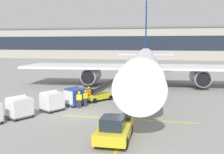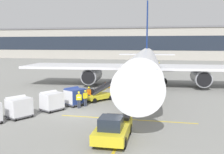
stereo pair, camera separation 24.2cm
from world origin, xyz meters
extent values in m
plane|color=gray|center=(0.00, 0.00, 0.00)|extent=(600.00, 600.00, 0.00)
cylinder|color=white|center=(4.33, 16.90, 3.55)|extent=(6.38, 38.01, 3.82)
cube|color=navy|center=(4.33, 16.90, 3.55)|extent=(6.32, 36.50, 0.46)
cone|color=white|center=(5.75, -3.88, 3.55)|extent=(3.88, 4.05, 3.63)
cone|color=white|center=(2.84, 38.82, 3.84)|extent=(3.65, 6.31, 3.24)
cube|color=white|center=(-5.46, 17.18, 2.98)|extent=(18.45, 8.77, 0.36)
cylinder|color=#93969E|center=(-3.86, 16.53, 1.62)|extent=(2.69, 5.07, 2.37)
cylinder|color=black|center=(-3.69, 14.02, 1.62)|extent=(2.01, 0.26, 2.01)
cube|color=white|center=(14.00, 18.50, 2.98)|extent=(18.45, 8.77, 0.36)
cylinder|color=#93969E|center=(12.50, 17.64, 1.62)|extent=(2.69, 5.07, 2.37)
cylinder|color=black|center=(12.67, 15.14, 1.62)|extent=(2.01, 0.26, 2.01)
cube|color=navy|center=(2.94, 37.29, 9.99)|extent=(0.59, 4.55, 11.35)
cube|color=white|center=(2.96, 36.99, 4.12)|extent=(12.40, 3.85, 0.20)
cube|color=#1E2633|center=(5.57, -1.22, 4.12)|extent=(2.78, 1.89, 0.84)
cylinder|color=#47474C|center=(5.10, 5.57, 1.13)|extent=(0.22, 0.22, 1.02)
sphere|color=black|center=(5.10, 5.57, 0.62)|extent=(1.25, 1.25, 1.25)
cylinder|color=#47474C|center=(1.35, 18.59, 1.13)|extent=(0.22, 0.22, 1.02)
sphere|color=black|center=(1.35, 18.59, 0.62)|extent=(1.25, 1.25, 1.25)
cylinder|color=#47474C|center=(7.06, 18.98, 1.13)|extent=(0.22, 0.22, 1.02)
sphere|color=black|center=(7.06, 18.98, 0.62)|extent=(1.25, 1.25, 1.25)
cube|color=gold|center=(-0.02, 6.25, 0.50)|extent=(3.28, 3.70, 0.44)
cube|color=black|center=(-0.86, 5.70, 1.07)|extent=(0.80, 0.81, 0.70)
cylinder|color=#333338|center=(-0.47, 6.25, 1.12)|extent=(0.08, 0.08, 0.80)
cube|color=gold|center=(0.72, 7.29, 1.53)|extent=(3.63, 4.59, 1.77)
cube|color=black|center=(0.72, 7.29, 1.62)|extent=(3.44, 4.39, 1.63)
cube|color=#333338|center=(1.08, 7.04, 1.65)|extent=(2.91, 4.04, 1.82)
cube|color=#333338|center=(0.36, 7.55, 1.65)|extent=(2.91, 4.04, 1.82)
cylinder|color=black|center=(1.27, 6.79, 0.28)|extent=(0.49, 0.57, 0.56)
cylinder|color=black|center=(0.07, 7.65, 0.28)|extent=(0.49, 0.57, 0.56)
cylinder|color=black|center=(-0.12, 4.85, 0.28)|extent=(0.49, 0.57, 0.56)
cylinder|color=black|center=(-1.31, 5.71, 0.28)|extent=(0.49, 0.57, 0.56)
cube|color=#515156|center=(-1.85, 3.42, 0.21)|extent=(2.36, 2.52, 0.12)
cylinder|color=#4C4C51|center=(-2.49, 2.24, 0.20)|extent=(0.40, 0.65, 0.07)
cube|color=navy|center=(-1.85, 3.42, 1.02)|extent=(2.23, 2.39, 1.50)
cube|color=navy|center=(-2.21, 3.62, 1.54)|extent=(1.60, 2.02, 0.74)
cube|color=silver|center=(-2.31, 2.58, 1.02)|extent=(1.28, 0.71, 1.38)
sphere|color=black|center=(-2.83, 3.05, 0.15)|extent=(0.30, 0.30, 0.30)
sphere|color=black|center=(-1.63, 2.40, 0.15)|extent=(0.30, 0.30, 0.30)
sphere|color=black|center=(-2.06, 4.45, 0.15)|extent=(0.30, 0.30, 0.30)
sphere|color=black|center=(-0.87, 3.80, 0.15)|extent=(0.30, 0.30, 0.30)
cube|color=#515156|center=(-3.25, 0.83, 0.21)|extent=(2.36, 2.52, 0.12)
cylinder|color=#4C4C51|center=(-3.90, -0.36, 0.20)|extent=(0.40, 0.65, 0.07)
cube|color=silver|center=(-3.25, 0.83, 1.02)|extent=(2.23, 2.39, 1.50)
cube|color=silver|center=(-3.62, 1.03, 1.54)|extent=(1.60, 2.02, 0.74)
cube|color=silver|center=(-3.72, -0.02, 1.02)|extent=(1.28, 0.71, 1.38)
sphere|color=black|center=(-4.23, 0.45, 0.15)|extent=(0.30, 0.30, 0.30)
sphere|color=black|center=(-3.04, -0.20, 0.15)|extent=(0.30, 0.30, 0.30)
sphere|color=black|center=(-3.47, 1.86, 0.15)|extent=(0.30, 0.30, 0.30)
sphere|color=black|center=(-2.27, 1.21, 0.15)|extent=(0.30, 0.30, 0.30)
cube|color=#515156|center=(-5.00, -2.11, 0.21)|extent=(2.36, 2.52, 0.12)
cylinder|color=#4C4C51|center=(-5.64, -3.29, 0.20)|extent=(0.40, 0.65, 0.07)
cube|color=silver|center=(-5.00, -2.11, 1.02)|extent=(2.23, 2.39, 1.50)
cube|color=silver|center=(-5.36, -1.91, 1.54)|extent=(1.60, 2.02, 0.74)
cube|color=silver|center=(-5.46, -2.95, 1.02)|extent=(1.28, 0.71, 1.38)
sphere|color=black|center=(-5.98, -2.48, 0.15)|extent=(0.30, 0.30, 0.30)
sphere|color=black|center=(-4.78, -3.13, 0.15)|extent=(0.30, 0.30, 0.30)
sphere|color=black|center=(-5.21, -1.08, 0.15)|extent=(0.30, 0.30, 0.30)
sphere|color=black|center=(-4.02, -1.73, 0.15)|extent=(0.30, 0.30, 0.30)
sphere|color=black|center=(-5.50, -4.04, 0.15)|extent=(0.30, 0.30, 0.30)
cube|color=gold|center=(4.22, -5.58, 0.68)|extent=(2.18, 4.44, 0.70)
cube|color=#1E2633|center=(4.24, -6.35, 1.43)|extent=(1.50, 1.57, 0.80)
cube|color=#28282D|center=(4.19, -3.93, 1.15)|extent=(1.80, 1.00, 0.24)
cylinder|color=black|center=(5.12, -4.20, 0.38)|extent=(0.29, 0.77, 0.76)
cylinder|color=black|center=(3.27, -4.24, 0.38)|extent=(0.29, 0.77, 0.76)
cylinder|color=black|center=(5.17, -6.93, 0.38)|extent=(0.29, 0.77, 0.76)
cylinder|color=black|center=(3.32, -6.96, 0.38)|extent=(0.29, 0.77, 0.76)
cylinder|color=#333847|center=(-0.93, 2.38, 0.43)|extent=(0.15, 0.15, 0.86)
cylinder|color=#333847|center=(-1.11, 2.34, 0.43)|extent=(0.15, 0.15, 0.86)
cube|color=yellow|center=(-1.02, 2.36, 1.15)|extent=(0.43, 0.33, 0.58)
cube|color=white|center=(-0.99, 2.24, 1.15)|extent=(0.33, 0.10, 0.08)
sphere|color=tan|center=(-1.02, 2.36, 1.56)|extent=(0.21, 0.21, 0.21)
sphere|color=yellow|center=(-1.02, 2.36, 1.63)|extent=(0.23, 0.23, 0.23)
cylinder|color=yellow|center=(-0.79, 2.42, 1.10)|extent=(0.09, 0.09, 0.56)
cylinder|color=yellow|center=(-1.25, 2.30, 1.10)|extent=(0.09, 0.09, 0.56)
cylinder|color=#333847|center=(-0.96, 5.34, 0.43)|extent=(0.15, 0.15, 0.86)
cylinder|color=#333847|center=(-0.79, 5.28, 0.43)|extent=(0.15, 0.15, 0.86)
cube|color=orange|center=(-0.88, 5.31, 1.15)|extent=(0.44, 0.35, 0.58)
cube|color=white|center=(-0.84, 5.43, 1.15)|extent=(0.33, 0.12, 0.08)
sphere|color=brown|center=(-0.88, 5.31, 1.56)|extent=(0.21, 0.21, 0.21)
sphere|color=yellow|center=(-0.88, 5.31, 1.63)|extent=(0.23, 0.23, 0.23)
cylinder|color=orange|center=(-1.10, 5.39, 1.10)|extent=(0.09, 0.09, 0.56)
cylinder|color=orange|center=(-0.65, 5.24, 1.10)|extent=(0.09, 0.09, 0.56)
cylinder|color=#333847|center=(-0.68, 3.17, 0.43)|extent=(0.15, 0.15, 0.86)
cylinder|color=#333847|center=(-0.56, 3.30, 0.43)|extent=(0.15, 0.15, 0.86)
cube|color=yellow|center=(-0.62, 3.23, 1.15)|extent=(0.43, 0.44, 0.58)
cube|color=white|center=(-0.71, 3.32, 1.15)|extent=(0.24, 0.26, 0.08)
sphere|color=#9E7051|center=(-0.62, 3.23, 1.56)|extent=(0.21, 0.21, 0.21)
sphere|color=yellow|center=(-0.62, 3.23, 1.63)|extent=(0.23, 0.23, 0.23)
cylinder|color=yellow|center=(-0.78, 3.06, 1.10)|extent=(0.09, 0.09, 0.56)
cylinder|color=yellow|center=(-0.46, 3.41, 1.10)|extent=(0.09, 0.09, 0.56)
cube|color=black|center=(-1.80, 16.90, 0.03)|extent=(0.55, 0.55, 0.05)
cone|color=orange|center=(-1.80, 16.90, 0.34)|extent=(0.44, 0.44, 0.58)
cylinder|color=white|center=(-1.80, 16.90, 0.37)|extent=(0.24, 0.24, 0.07)
cube|color=black|center=(-0.76, 14.93, 0.03)|extent=(0.66, 0.66, 0.05)
cone|color=orange|center=(-0.76, 14.93, 0.40)|extent=(0.53, 0.53, 0.69)
cylinder|color=white|center=(-0.76, 14.93, 0.43)|extent=(0.29, 0.29, 0.08)
cube|color=yellow|center=(4.67, 16.90, 0.00)|extent=(0.20, 110.00, 0.01)
cube|color=yellow|center=(4.33, -0.55, 0.00)|extent=(12.00, 0.20, 0.01)
cube|color=#A8A399|center=(0.96, 92.10, 6.38)|extent=(149.31, 15.48, 12.76)
cube|color=#1E2633|center=(0.96, 84.31, 6.70)|extent=(144.83, 0.10, 5.74)
cube|color=slate|center=(0.96, 90.55, 13.11)|extent=(147.82, 13.16, 0.70)
camera|label=1|loc=(7.53, -22.43, 6.54)|focal=41.91mm
camera|label=2|loc=(7.77, -22.38, 6.54)|focal=41.91mm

